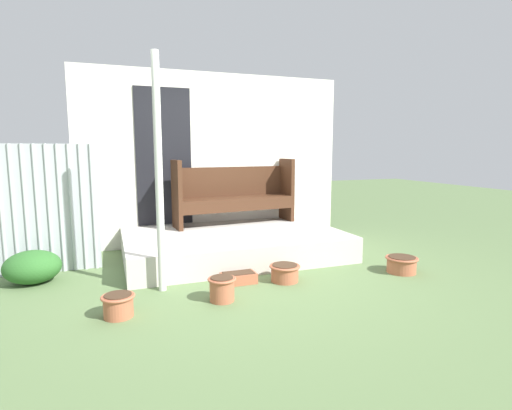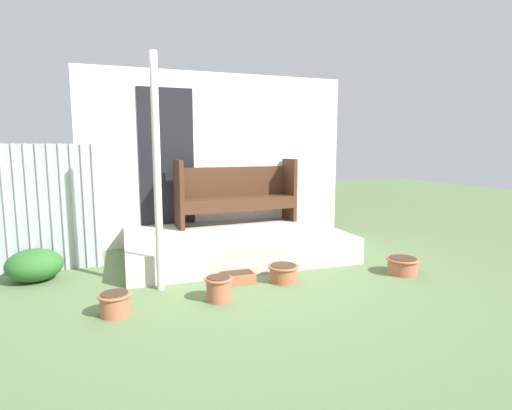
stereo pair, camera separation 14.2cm
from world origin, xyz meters
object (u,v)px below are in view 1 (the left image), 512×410
object	(u,v)px
support_post	(159,175)
bench	(234,192)
shrub_by_fence	(32,267)
flower_pot_left	(118,304)
flower_pot_middle	(222,288)
flower_pot_right	(285,272)
flower_pot_far_right	(402,264)
planter_box_rect	(239,278)

from	to	relation	value
support_post	bench	distance (m)	2.13
shrub_by_fence	support_post	bearing A→B (deg)	-29.10
flower_pot_left	flower_pot_middle	xyz separation A→B (m)	(0.95, 0.05, 0.02)
support_post	flower_pot_left	xyz separation A→B (m)	(-0.45, -0.55, -1.09)
flower_pot_middle	shrub_by_fence	distance (m)	2.18
shrub_by_fence	flower_pot_left	bearing A→B (deg)	-56.07
flower_pot_right	flower_pot_far_right	xyz separation A→B (m)	(1.43, -0.19, 0.00)
flower_pot_far_right	shrub_by_fence	size ratio (longest dim) A/B	0.64
flower_pot_left	planter_box_rect	distance (m)	1.35
bench	shrub_by_fence	world-z (taller)	bench
planter_box_rect	support_post	bearing A→B (deg)	175.23
flower_pot_right	flower_pot_left	bearing A→B (deg)	-168.27
support_post	bench	world-z (taller)	support_post
planter_box_rect	shrub_by_fence	bearing A→B (deg)	159.45
support_post	shrub_by_fence	xyz separation A→B (m)	(-1.30, 0.72, -1.02)
flower_pot_middle	flower_pot_right	world-z (taller)	flower_pot_middle
flower_pot_right	flower_pot_middle	bearing A→B (deg)	-158.55
shrub_by_fence	flower_pot_far_right	bearing A→B (deg)	-15.17
flower_pot_far_right	shrub_by_fence	xyz separation A→B (m)	(-4.05, 1.10, 0.07)
support_post	flower_pot_left	bearing A→B (deg)	-129.33
flower_pot_far_right	planter_box_rect	world-z (taller)	flower_pot_far_right
flower_pot_right	flower_pot_far_right	bearing A→B (deg)	-7.65
flower_pot_far_right	planter_box_rect	xyz separation A→B (m)	(-1.94, 0.31, -0.05)
bench	shrub_by_fence	distance (m)	2.83
flower_pot_left	flower_pot_middle	distance (m)	0.95
flower_pot_right	shrub_by_fence	xyz separation A→B (m)	(-2.61, 0.90, 0.08)
flower_pot_middle	shrub_by_fence	xyz separation A→B (m)	(-1.80, 1.22, 0.05)
shrub_by_fence	bench	bearing A→B (deg)	19.46
support_post	bench	bearing A→B (deg)	51.71
flower_pot_middle	planter_box_rect	xyz separation A→B (m)	(0.31, 0.43, -0.07)
support_post	planter_box_rect	world-z (taller)	support_post
bench	flower_pot_middle	distance (m)	2.39
flower_pot_middle	shrub_by_fence	bearing A→B (deg)	145.88
flower_pot_left	flower_pot_middle	size ratio (longest dim) A/B	1.05
support_post	flower_pot_right	size ratio (longest dim) A/B	6.96
flower_pot_left	flower_pot_right	xyz separation A→B (m)	(1.76, 0.37, -0.01)
flower_pot_left	support_post	bearing A→B (deg)	50.67
flower_pot_left	planter_box_rect	size ratio (longest dim) A/B	0.77
support_post	bench	xyz separation A→B (m)	(1.30, 1.64, -0.38)
flower_pot_left	bench	bearing A→B (deg)	51.45
support_post	flower_pot_right	bearing A→B (deg)	-7.83
bench	planter_box_rect	distance (m)	1.93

